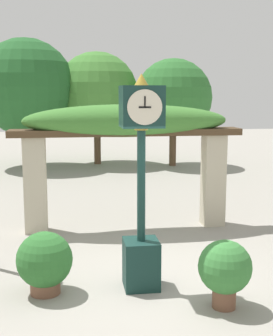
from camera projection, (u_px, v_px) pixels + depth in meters
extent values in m
plane|color=gray|center=(150.00, 281.00, 7.43)|extent=(60.00, 60.00, 0.00)
cube|color=#14332D|center=(141.00, 264.00, 7.16)|extent=(0.53, 0.53, 0.75)
cylinder|color=#14332D|center=(141.00, 186.00, 6.97)|extent=(0.12, 0.12, 1.68)
cylinder|color=gold|center=(141.00, 129.00, 6.83)|extent=(0.20, 0.20, 0.04)
cube|color=#14332D|center=(141.00, 107.00, 6.78)|extent=(0.60, 0.60, 0.60)
cylinder|color=beige|center=(145.00, 107.00, 6.48)|extent=(0.49, 0.02, 0.49)
cylinder|color=beige|center=(138.00, 106.00, 7.09)|extent=(0.49, 0.02, 0.49)
cube|color=black|center=(145.00, 107.00, 6.47)|extent=(0.17, 0.01, 0.02)
cube|color=black|center=(145.00, 102.00, 6.45)|extent=(0.02, 0.01, 0.16)
cone|color=gold|center=(141.00, 79.00, 6.72)|extent=(0.21, 0.21, 0.17)
cube|color=#BCB299|center=(35.00, 185.00, 9.95)|extent=(0.46, 0.46, 2.06)
cube|color=#BCB299|center=(213.00, 180.00, 10.50)|extent=(0.46, 0.46, 2.06)
cube|color=#4C3823|center=(128.00, 133.00, 9.82)|extent=(4.98, 0.14, 0.14)
cube|color=#4C3823|center=(127.00, 132.00, 9.97)|extent=(4.98, 0.14, 0.14)
cube|color=#4C3823|center=(126.00, 132.00, 10.13)|extent=(4.98, 0.14, 0.14)
cube|color=#4C3823|center=(125.00, 131.00, 10.28)|extent=(4.98, 0.14, 0.14)
ellipsoid|color=#427F33|center=(126.00, 121.00, 10.01)|extent=(4.42, 1.06, 0.70)
cylinder|color=brown|center=(45.00, 286.00, 6.98)|extent=(0.45, 0.45, 0.21)
sphere|color=#2D6B2D|center=(44.00, 260.00, 6.91)|extent=(0.83, 0.83, 0.83)
cylinder|color=brown|center=(224.00, 297.00, 6.51)|extent=(0.33, 0.33, 0.31)
sphere|color=#387A38|center=(225.00, 267.00, 6.44)|extent=(0.75, 0.75, 0.75)
cylinder|color=brown|center=(28.00, 144.00, 18.75)|extent=(0.28, 0.28, 1.84)
sphere|color=#235B28|center=(26.00, 87.00, 18.39)|extent=(3.82, 3.82, 3.82)
cylinder|color=brown|center=(97.00, 143.00, 19.58)|extent=(0.28, 0.28, 1.74)
sphere|color=#427F33|center=(97.00, 94.00, 19.26)|extent=(3.41, 3.41, 3.41)
cylinder|color=brown|center=(173.00, 145.00, 19.11)|extent=(0.28, 0.28, 1.68)
sphere|color=#2D6B2D|center=(173.00, 98.00, 18.80)|extent=(3.12, 3.12, 3.12)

